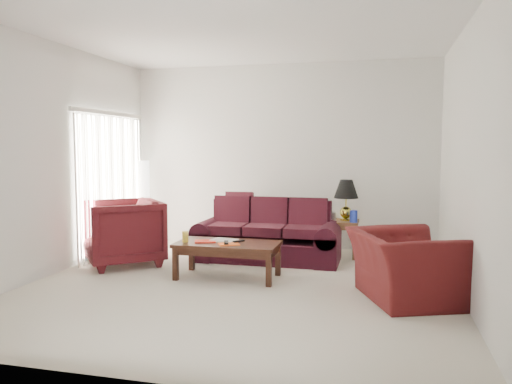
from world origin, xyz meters
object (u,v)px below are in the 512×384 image
at_px(floor_lamp, 144,202).
at_px(armchair_left, 123,232).
at_px(armchair_right, 405,266).
at_px(coffee_table, 228,260).
at_px(end_table, 341,238).
at_px(sofa, 267,231).

height_order(floor_lamp, armchair_left, floor_lamp).
xyz_separation_m(armchair_right, coffee_table, (-2.12, 0.41, -0.14)).
bearing_deg(end_table, floor_lamp, 177.22).
bearing_deg(end_table, coffee_table, -128.73).
relative_size(floor_lamp, armchair_left, 1.42).
height_order(sofa, armchair_left, armchair_left).
xyz_separation_m(sofa, armchair_right, (1.86, -1.49, -0.06)).
bearing_deg(armchair_right, floor_lamp, 40.52).
distance_m(sofa, armchair_right, 2.38).
distance_m(armchair_right, coffee_table, 2.17).
xyz_separation_m(sofa, coffee_table, (-0.26, -1.07, -0.20)).
relative_size(armchair_left, armchair_right, 0.89).
bearing_deg(floor_lamp, coffee_table, -40.98).
bearing_deg(floor_lamp, armchair_right, -27.74).
relative_size(sofa, coffee_table, 1.62).
distance_m(sofa, armchair_left, 2.04).
xyz_separation_m(end_table, floor_lamp, (-3.34, 0.16, 0.45)).
distance_m(end_table, armchair_right, 2.19).
bearing_deg(floor_lamp, armchair_left, -74.39).
bearing_deg(floor_lamp, end_table, -2.78).
relative_size(sofa, end_table, 3.82).
relative_size(end_table, armchair_left, 0.54).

